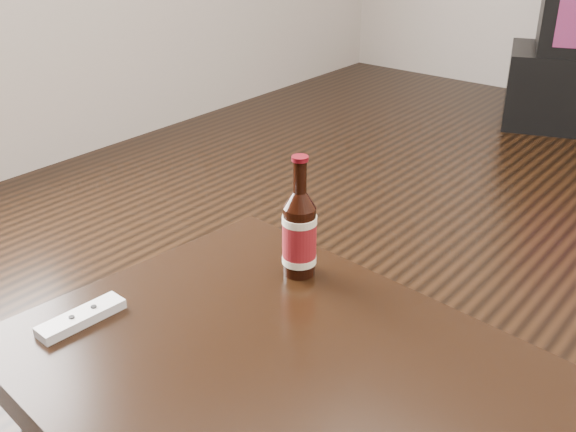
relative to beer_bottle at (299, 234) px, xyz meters
The scene contains 2 objects.
beer_bottle is the anchor object (origin of this frame).
remote 0.45m from the beer_bottle, 117.66° to the right, with size 0.06×0.17×0.02m.
Camera 1 is at (0.25, -1.29, 1.19)m, focal length 42.00 mm.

